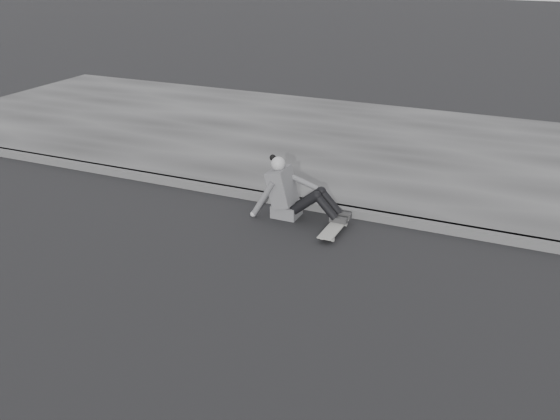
{
  "coord_description": "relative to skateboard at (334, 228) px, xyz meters",
  "views": [
    {
      "loc": [
        0.17,
        -5.18,
        3.58
      ],
      "look_at": [
        -2.73,
        1.3,
        0.5
      ],
      "focal_mm": 40.0,
      "sensor_mm": 36.0,
      "label": 1
    }
  ],
  "objects": [
    {
      "name": "seated_woman",
      "position": [
        -0.73,
        0.25,
        0.29
      ],
      "size": [
        1.38,
        0.46,
        0.88
      ],
      "color": "#4C4D4F",
      "rests_on": "ground"
    },
    {
      "name": "curb",
      "position": [
        2.23,
        0.63,
        -0.01
      ],
      "size": [
        24.0,
        0.16,
        0.12
      ],
      "primitive_type": "cube",
      "color": "#444444",
      "rests_on": "ground"
    },
    {
      "name": "sidewalk",
      "position": [
        2.23,
        3.65,
        -0.01
      ],
      "size": [
        24.0,
        6.0,
        0.12
      ],
      "primitive_type": "cube",
      "color": "#393939",
      "rests_on": "ground"
    },
    {
      "name": "ground",
      "position": [
        2.23,
        -1.95,
        -0.07
      ],
      "size": [
        80.0,
        80.0,
        0.0
      ],
      "primitive_type": "plane",
      "color": "black",
      "rests_on": "ground"
    },
    {
      "name": "skateboard",
      "position": [
        0.0,
        0.0,
        0.0
      ],
      "size": [
        0.2,
        0.78,
        0.09
      ],
      "color": "gray",
      "rests_on": "ground"
    }
  ]
}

